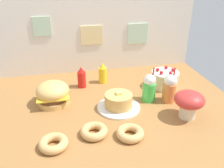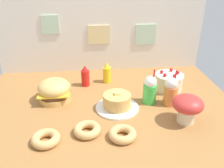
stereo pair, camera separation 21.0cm
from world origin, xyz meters
name	(u,v)px [view 1 (the left image)]	position (x,y,z in m)	size (l,w,h in m)	color
ground_plane	(110,109)	(0.00, 0.00, -0.01)	(2.32, 1.78, 0.02)	#9E6B38
back_wall	(94,36)	(0.00, 0.88, 0.41)	(2.32, 0.04, 0.82)	silver
burger	(53,93)	(-0.48, 0.20, 0.10)	(0.29, 0.29, 0.21)	#DBA859
pancake_stack	(119,102)	(0.07, -0.01, 0.06)	(0.38, 0.38, 0.16)	white
layer_cake	(165,79)	(0.63, 0.30, 0.09)	(0.28, 0.28, 0.20)	beige
ketchup_bottle	(82,78)	(-0.20, 0.47, 0.10)	(0.08, 0.08, 0.22)	red
mustard_bottle	(103,73)	(0.03, 0.53, 0.10)	(0.08, 0.08, 0.22)	yellow
cream_soda_cup	(149,88)	(0.38, 0.07, 0.13)	(0.12, 0.12, 0.33)	green
orange_float_cup	(170,88)	(0.55, 0.02, 0.13)	(0.12, 0.12, 0.33)	orange
donut_pink_glaze	(54,143)	(-0.48, -0.40, 0.03)	(0.21, 0.21, 0.06)	tan
donut_chocolate	(94,131)	(-0.19, -0.33, 0.03)	(0.21, 0.21, 0.06)	tan
donut_vanilla	(130,133)	(0.07, -0.40, 0.03)	(0.21, 0.21, 0.06)	tan
mushroom_stool	(189,102)	(0.60, -0.26, 0.14)	(0.24, 0.24, 0.23)	beige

